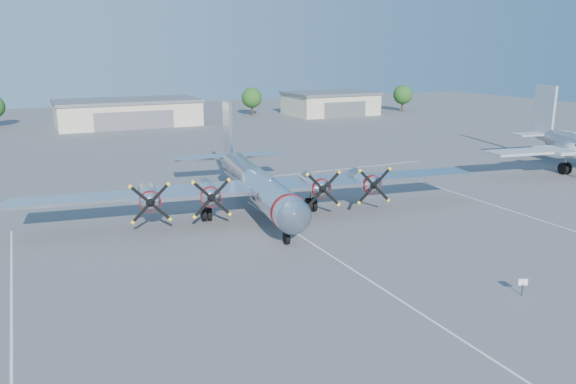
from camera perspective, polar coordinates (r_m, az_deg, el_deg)
name	(u,v)px	position (r m, az deg, el deg)	size (l,w,h in m)	color
ground	(317,247)	(44.94, 2.99, -5.59)	(260.00, 260.00, 0.00)	#535355
parking_lines	(328,254)	(43.51, 4.09, -6.28)	(60.00, 50.08, 0.01)	silver
hangar_center	(128,112)	(121.41, -15.95, 7.78)	(28.60, 14.60, 5.40)	#B8B392
hangar_east	(330,103)	(137.83, 4.31, 8.99)	(20.60, 14.60, 5.40)	#B8B392
tree_east	(252,98)	(135.27, -3.70, 9.54)	(4.80, 4.80, 6.64)	#382619
tree_far_east	(403,95)	(147.07, 11.58, 9.66)	(4.80, 4.80, 6.64)	#382619
main_bomber_b29	(255,211)	(54.80, -3.34, -1.92)	(43.27, 29.60, 9.57)	silver
info_placard	(523,284)	(39.09, 22.75, -8.60)	(0.56, 0.28, 1.13)	black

